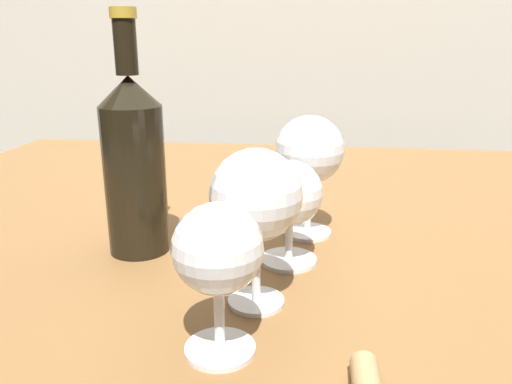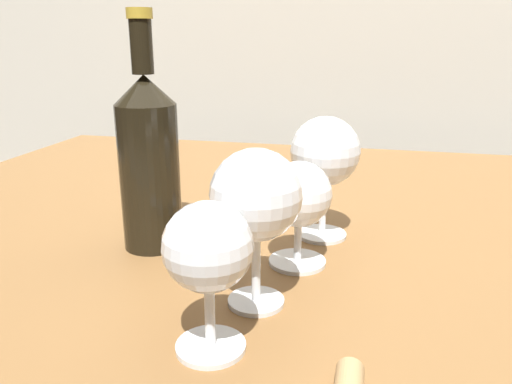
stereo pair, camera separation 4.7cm
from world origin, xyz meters
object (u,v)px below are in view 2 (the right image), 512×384
(wine_glass_white, at_px, (299,196))
(wine_bottle, at_px, (149,159))
(wine_glass_pinot, at_px, (256,198))
(wine_glass_empty, at_px, (325,154))
(wine_glass_chardonnay, at_px, (209,251))

(wine_glass_white, height_order, wine_bottle, wine_bottle)
(wine_glass_pinot, distance_m, wine_glass_empty, 0.20)
(wine_bottle, bearing_deg, wine_glass_empty, 20.75)
(wine_glass_chardonnay, bearing_deg, wine_glass_empty, 76.66)
(wine_glass_chardonnay, xyz_separation_m, wine_glass_white, (0.05, 0.19, -0.01))
(wine_glass_white, relative_size, wine_bottle, 0.43)
(wine_glass_pinot, relative_size, wine_bottle, 0.55)
(wine_glass_empty, relative_size, wine_bottle, 0.56)
(wine_glass_chardonnay, relative_size, wine_bottle, 0.46)
(wine_glass_pinot, distance_m, wine_glass_white, 0.11)
(wine_glass_chardonnay, distance_m, wine_glass_white, 0.19)
(wine_glass_pinot, xyz_separation_m, wine_bottle, (-0.16, 0.12, 0.00))
(wine_glass_white, xyz_separation_m, wine_glass_empty, (0.02, 0.09, 0.03))
(wine_glass_pinot, bearing_deg, wine_glass_chardonnay, -103.09)
(wine_glass_white, xyz_separation_m, wine_bottle, (-0.19, 0.01, 0.03))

